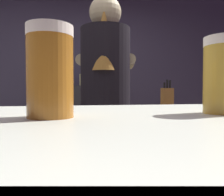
% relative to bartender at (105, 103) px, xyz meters
% --- Properties ---
extents(wall_back, '(5.20, 0.10, 2.70)m').
position_rel_bartender_xyz_m(wall_back, '(-0.09, 2.09, 0.34)').
color(wall_back, '#464155').
rests_on(wall_back, ground).
extents(prep_counter, '(2.10, 0.60, 0.92)m').
position_rel_bartender_xyz_m(prep_counter, '(0.26, 0.45, -0.55)').
color(prep_counter, brown).
rests_on(prep_counter, ground).
extents(back_shelf, '(0.87, 0.36, 1.17)m').
position_rel_bartender_xyz_m(back_shelf, '(-0.27, 1.81, -0.42)').
color(back_shelf, '#333236').
rests_on(back_shelf, ground).
extents(bartender, '(0.48, 0.55, 1.74)m').
position_rel_bartender_xyz_m(bartender, '(0.00, 0.00, 0.00)').
color(bartender, '#26253D').
rests_on(bartender, ground).
extents(knife_block, '(0.10, 0.08, 0.28)m').
position_rel_bartender_xyz_m(knife_block, '(0.66, 0.46, 0.02)').
color(knife_block, '#91602F').
rests_on(knife_block, prep_counter).
extents(mixing_bowl, '(0.20, 0.20, 0.05)m').
position_rel_bartender_xyz_m(mixing_bowl, '(-0.36, 0.44, -0.06)').
color(mixing_bowl, '#C55731').
rests_on(mixing_bowl, prep_counter).
extents(chefs_knife, '(0.23, 0.12, 0.01)m').
position_rel_bartender_xyz_m(chefs_knife, '(0.28, 0.40, -0.08)').
color(chefs_knife, silver).
rests_on(chefs_knife, prep_counter).
extents(pint_glass_near, '(0.07, 0.07, 0.14)m').
position_rel_bartender_xyz_m(pint_glass_near, '(-0.26, -1.17, 0.12)').
color(pint_glass_near, '#A9631F').
rests_on(pint_glass_near, bar_counter).
extents(pint_glass_far, '(0.07, 0.07, 0.14)m').
position_rel_bartender_xyz_m(pint_glass_far, '(0.05, -1.17, 0.12)').
color(pint_glass_far, gold).
rests_on(pint_glass_far, bar_counter).
extents(bottle_soy, '(0.06, 0.06, 0.22)m').
position_rel_bartender_xyz_m(bottle_soy, '(0.09, 1.77, 0.24)').
color(bottle_soy, '#4E862D').
rests_on(bottle_soy, back_shelf).
extents(bottle_olive_oil, '(0.07, 0.07, 0.25)m').
position_rel_bartender_xyz_m(bottle_olive_oil, '(-0.09, 1.80, 0.26)').
color(bottle_olive_oil, '#CAC881').
rests_on(bottle_olive_oil, back_shelf).
extents(bottle_hot_sauce, '(0.05, 0.05, 0.22)m').
position_rel_bartender_xyz_m(bottle_hot_sauce, '(-0.51, 1.88, 0.25)').
color(bottle_hot_sauce, '#D1D07E').
rests_on(bottle_hot_sauce, back_shelf).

